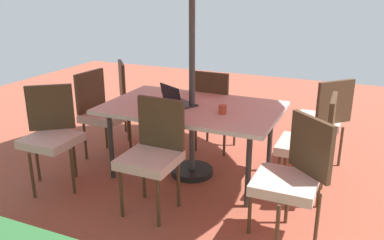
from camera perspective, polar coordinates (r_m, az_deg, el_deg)
ground_plane at (r=4.29m, az=-0.00°, el=-7.74°), size 10.00×10.00×0.02m
dining_table at (r=4.02m, az=-0.00°, el=1.32°), size 1.73×1.10×0.75m
chair_southeast at (r=5.21m, az=-8.17°, el=3.55°), size 0.58×0.58×0.98m
chair_north at (r=3.45m, az=-5.55°, el=-4.34°), size 0.46×0.47×0.98m
chair_northeast at (r=4.09m, az=-19.34°, el=-1.61°), size 0.58×0.58×0.98m
chair_south at (r=4.69m, az=3.16°, el=1.99°), size 0.46×0.46×0.98m
chair_west at (r=3.80m, az=16.60°, el=-2.88°), size 0.47×0.46×0.98m
chair_southwest at (r=4.52m, az=18.10°, el=0.41°), size 0.59×0.59×0.98m
chair_east at (r=4.64m, az=-12.68°, el=1.38°), size 0.48×0.47×0.98m
chair_northwest at (r=3.12m, az=14.07°, el=-7.50°), size 0.59×0.59×0.98m
laptop at (r=4.01m, az=-2.15°, el=2.75°), size 0.40×0.37×0.21m
cup at (r=3.76m, az=4.36°, el=1.50°), size 0.08×0.08×0.08m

